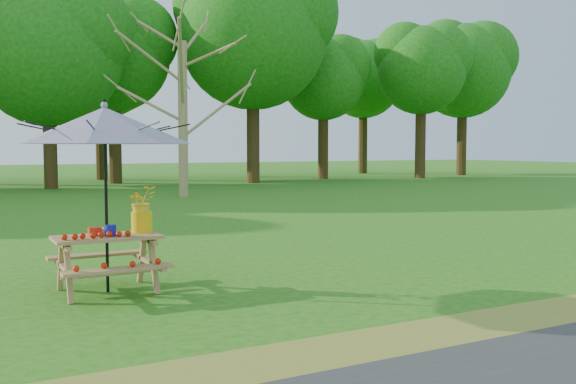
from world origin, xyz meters
name	(u,v)px	position (x,y,z in m)	size (l,w,h in m)	color
ground	(240,287)	(0.00, 0.00, 0.00)	(120.00, 120.00, 0.00)	#266012
drygrass_strip	(377,352)	(0.00, -2.80, 0.00)	(120.00, 1.20, 0.01)	olive
picnic_table	(107,265)	(-1.47, 0.50, 0.33)	(1.20, 1.32, 0.67)	#AD854E
patio_umbrella	(105,126)	(-1.47, 0.50, 1.95)	(2.58, 2.58, 2.25)	black
produce_bins	(103,231)	(-1.51, 0.53, 0.72)	(0.30, 0.34, 0.13)	red
tomatoes_row	(97,235)	(-1.62, 0.32, 0.71)	(0.77, 0.13, 0.07)	red
flower_bucket	(142,207)	(-1.03, 0.60, 0.97)	(0.40, 0.36, 0.57)	yellow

